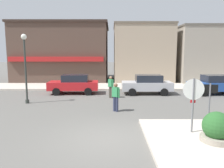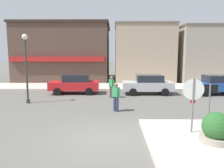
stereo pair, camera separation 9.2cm
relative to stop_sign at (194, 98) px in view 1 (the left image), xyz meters
The scene contains 14 objects.
ground_plane 3.70m from the stop_sign, behind, with size 160.00×160.00×0.00m, color #5B5954.
kerb_far 13.30m from the stop_sign, 104.72° to the left, with size 80.00×4.00×0.15m, color beige.
stop_sign is the anchor object (origin of this frame).
one_way_sign 0.69m from the stop_sign, ahead, with size 0.60×0.08×2.10m.
planter 1.44m from the stop_sign, 60.79° to the right, with size 1.10×1.10×1.23m.
lamp_post 10.59m from the stop_sign, 146.63° to the left, with size 0.36×0.36×4.54m.
parked_car_nearest 11.28m from the stop_sign, 123.89° to the left, with size 4.06×2.00×1.56m.
parked_car_second 9.17m from the stop_sign, 91.99° to the left, with size 4.00×1.88×1.56m.
parked_car_third 10.41m from the stop_sign, 60.44° to the left, with size 4.13×2.14×1.56m.
pedestrian_crossing_near 4.79m from the stop_sign, 128.52° to the left, with size 0.48×0.42×1.61m.
pedestrian_crossing_far 8.27m from the stop_sign, 113.26° to the left, with size 0.45×0.45×1.61m.
building_corner_shop 21.36m from the stop_sign, 115.11° to the left, with size 10.78×9.47×6.76m.
building_storefront_left_near 18.14m from the stop_sign, 88.82° to the left, with size 6.65×6.63×6.58m.
building_storefront_left_mid 18.70m from the stop_sign, 67.01° to the left, with size 6.13×5.71×6.32m.
Camera 1 is at (0.20, -8.04, 3.23)m, focal length 35.00 mm.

